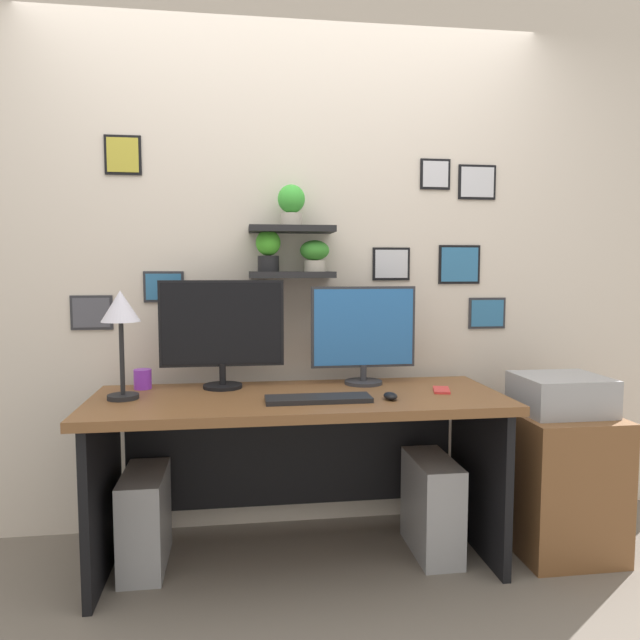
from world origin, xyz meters
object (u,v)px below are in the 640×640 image
object	(u,v)px
keyboard	(318,399)
desk_lamp	(121,316)
monitor_right	(363,332)
monitor_left	(222,329)
computer_tower_left	(145,520)
printer	(561,394)
computer_tower_right	(432,506)
desk	(298,438)
cell_phone	(441,390)
coffee_mug	(143,379)
computer_mouse	(390,396)
drawer_cabinet	(558,480)

from	to	relation	value
keyboard	desk_lamp	world-z (taller)	desk_lamp
monitor_right	desk_lamp	bearing A→B (deg)	-170.17
monitor_right	monitor_left	bearing A→B (deg)	179.99
keyboard	computer_tower_left	xyz separation A→B (m)	(-0.74, 0.17, -0.55)
printer	computer_tower_right	world-z (taller)	printer
monitor_left	monitor_right	bearing A→B (deg)	-0.01
keyboard	printer	world-z (taller)	printer
computer_tower_left	desk	bearing A→B (deg)	0.60
desk_lamp	keyboard	bearing A→B (deg)	-10.75
monitor_right	desk_lamp	size ratio (longest dim) A/B	1.09
desk	cell_phone	distance (m)	0.68
desk_lamp	cell_phone	size ratio (longest dim) A/B	3.28
cell_phone	printer	xyz separation A→B (m)	(0.56, -0.04, -0.03)
computer_tower_right	coffee_mug	bearing A→B (deg)	169.40
desk	desk_lamp	size ratio (longest dim) A/B	3.88
monitor_right	computer_mouse	size ratio (longest dim) A/B	5.56
desk	coffee_mug	size ratio (longest dim) A/B	19.82
monitor_left	computer_mouse	distance (m)	0.83
desk	keyboard	bearing A→B (deg)	-69.13
monitor_left	computer_tower_right	xyz separation A→B (m)	(0.94, -0.22, -0.80)
desk	computer_tower_right	bearing A→B (deg)	-5.71
desk_lamp	computer_mouse	bearing A→B (deg)	-8.41
cell_phone	drawer_cabinet	size ratio (longest dim) A/B	0.22
monitor_left	printer	bearing A→B (deg)	-9.47
drawer_cabinet	monitor_left	bearing A→B (deg)	170.53
monitor_left	computer_mouse	xyz separation A→B (m)	(0.71, -0.35, -0.26)
desk	printer	size ratio (longest dim) A/B	4.69
computer_mouse	printer	xyz separation A→B (m)	(0.83, 0.10, -0.04)
computer_tower_left	desk_lamp	bearing A→B (deg)	-165.41
computer_mouse	desk_lamp	world-z (taller)	desk_lamp
drawer_cabinet	keyboard	bearing A→B (deg)	-175.72
monitor_right	printer	xyz separation A→B (m)	(0.87, -0.26, -0.27)
coffee_mug	computer_tower_right	world-z (taller)	coffee_mug
desk	monitor_left	world-z (taller)	monitor_left
drawer_cabinet	coffee_mug	bearing A→B (deg)	171.65
monitor_right	keyboard	world-z (taller)	monitor_right
desk	cell_phone	size ratio (longest dim) A/B	12.74
cell_phone	keyboard	bearing A→B (deg)	-152.02
monitor_left	monitor_right	size ratio (longest dim) A/B	1.13
computer_mouse	drawer_cabinet	distance (m)	0.94
cell_phone	computer_tower_left	xyz separation A→B (m)	(-1.32, 0.05, -0.55)
monitor_right	computer_tower_left	distance (m)	1.29
monitor_right	coffee_mug	distance (m)	1.05
computer_mouse	computer_tower_right	world-z (taller)	computer_mouse
keyboard	cell_phone	world-z (taller)	keyboard
keyboard	desk_lamp	distance (m)	0.90
computer_mouse	coffee_mug	xyz separation A→B (m)	(-1.07, 0.37, 0.03)
cell_phone	printer	bearing A→B (deg)	11.74
desk	desk_lamp	xyz separation A→B (m)	(-0.74, -0.03, 0.56)
monitor_right	computer_mouse	world-z (taller)	monitor_right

